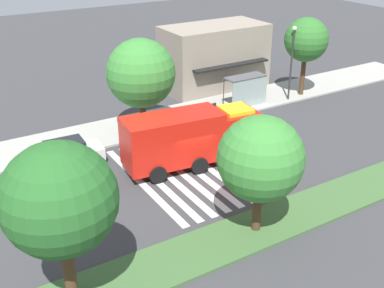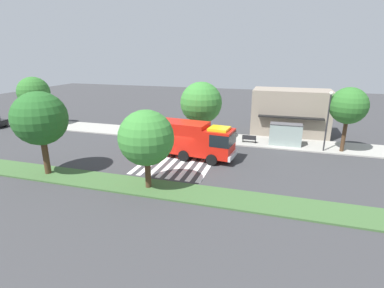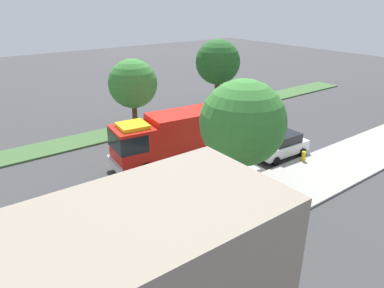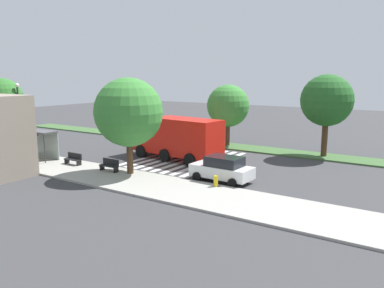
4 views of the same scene
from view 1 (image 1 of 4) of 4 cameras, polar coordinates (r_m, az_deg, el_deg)
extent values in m
plane|color=#38383A|center=(30.22, -0.17, -3.15)|extent=(120.00, 120.00, 0.00)
cube|color=#9E9B93|center=(36.63, -6.73, 2.16)|extent=(60.00, 4.64, 0.14)
cube|color=#3D6033|center=(25.21, 8.51, -9.75)|extent=(60.00, 3.00, 0.14)
cube|color=silver|center=(28.84, -5.93, -4.80)|extent=(0.45, 10.33, 0.01)
cube|color=silver|center=(29.18, -4.34, -4.34)|extent=(0.45, 10.33, 0.01)
cube|color=silver|center=(29.54, -2.79, -3.90)|extent=(0.45, 10.33, 0.01)
cube|color=silver|center=(29.92, -1.27, -3.46)|extent=(0.45, 10.33, 0.01)
cube|color=silver|center=(30.32, 0.20, -3.03)|extent=(0.45, 10.33, 0.01)
cube|color=silver|center=(30.75, 1.63, -2.61)|extent=(0.45, 10.33, 0.01)
cube|color=silver|center=(31.19, 3.02, -2.20)|extent=(0.45, 10.33, 0.01)
cube|color=silver|center=(31.65, 4.37, -1.80)|extent=(0.45, 10.33, 0.01)
cube|color=red|center=(31.37, 5.13, 1.70)|extent=(2.91, 2.85, 2.65)
cube|color=red|center=(29.50, -2.30, 0.62)|extent=(6.41, 3.25, 3.07)
cube|color=black|center=(31.35, 5.80, 2.71)|extent=(2.18, 2.80, 1.17)
cube|color=silver|center=(32.50, 7.24, 0.39)|extent=(0.53, 2.58, 0.50)
cube|color=yellow|center=(30.82, 5.24, 4.16)|extent=(2.04, 2.00, 0.24)
cylinder|color=black|center=(32.82, 3.54, 0.33)|extent=(1.13, 0.42, 1.10)
cylinder|color=black|center=(30.82, 5.79, -1.52)|extent=(1.13, 0.42, 1.10)
cylinder|color=black|center=(30.77, -5.83, -1.57)|extent=(1.13, 0.42, 1.10)
cylinder|color=black|center=(28.63, -4.09, -3.71)|extent=(1.13, 0.42, 1.10)
cylinder|color=black|center=(31.66, -1.10, -0.61)|extent=(1.13, 0.42, 1.10)
cylinder|color=black|center=(29.59, 0.92, -2.61)|extent=(1.13, 0.42, 1.10)
cube|color=silver|center=(31.40, -14.50, -1.40)|extent=(4.32, 2.04, 0.79)
cube|color=black|center=(31.05, -15.02, -0.29)|extent=(2.44, 1.74, 0.66)
cylinder|color=black|center=(32.68, -12.52, -0.83)|extent=(0.65, 0.25, 0.64)
cylinder|color=black|center=(31.08, -11.49, -2.17)|extent=(0.65, 0.25, 0.64)
cylinder|color=black|center=(32.15, -17.26, -1.89)|extent=(0.65, 0.25, 0.64)
cylinder|color=black|center=(30.51, -16.47, -3.31)|extent=(0.65, 0.25, 0.64)
cube|color=#4C4C51|center=(39.97, 6.42, 7.99)|extent=(3.50, 1.40, 0.12)
cube|color=#8C9E99|center=(39.86, 6.92, 6.09)|extent=(3.50, 0.08, 2.40)
cylinder|color=#333338|center=(39.88, 3.82, 6.23)|extent=(0.08, 0.08, 2.40)
cylinder|color=#333338|center=(41.84, 7.67, 7.00)|extent=(0.08, 0.08, 2.40)
cube|color=black|center=(38.26, 1.70, 4.16)|extent=(1.60, 0.50, 0.08)
cube|color=black|center=(37.99, 1.89, 4.43)|extent=(1.60, 0.06, 0.45)
cube|color=black|center=(37.98, 0.79, 3.64)|extent=(0.08, 0.45, 0.37)
cube|color=black|center=(38.71, 2.60, 4.05)|extent=(0.08, 0.45, 0.37)
cube|color=black|center=(36.38, -3.62, 2.95)|extent=(1.60, 0.50, 0.08)
cube|color=black|center=(36.10, -3.46, 3.22)|extent=(1.60, 0.06, 0.45)
cube|color=black|center=(36.17, -4.61, 2.39)|extent=(0.08, 0.45, 0.37)
cube|color=black|center=(36.78, -2.62, 2.85)|extent=(0.08, 0.45, 0.37)
cylinder|color=#2D2D30|center=(41.57, 11.79, 9.14)|extent=(0.16, 0.16, 5.97)
sphere|color=white|center=(40.82, 12.19, 13.40)|extent=(0.36, 0.36, 0.36)
cube|color=gray|center=(44.31, 2.66, 10.36)|extent=(9.47, 4.73, 5.80)
cube|color=black|center=(42.16, 4.78, 9.37)|extent=(7.57, 0.80, 0.16)
cylinder|color=#47301E|center=(34.97, -5.91, 3.60)|extent=(0.47, 0.47, 2.74)
sphere|color=#387F33|center=(33.94, -6.15, 8.42)|extent=(4.89, 4.89, 4.89)
cylinder|color=#47301E|center=(43.43, 13.12, 8.07)|extent=(0.41, 0.41, 3.59)
sphere|color=#2D6B28|center=(42.63, 13.54, 12.06)|extent=(3.77, 3.77, 3.77)
cylinder|color=#47301E|center=(20.33, -14.52, -14.17)|extent=(0.51, 0.51, 3.33)
sphere|color=#235B23|center=(18.47, -15.61, -6.41)|extent=(4.48, 4.48, 4.48)
cylinder|color=#47301E|center=(24.19, 7.80, -7.54)|extent=(0.46, 0.46, 2.54)
sphere|color=#387F33|center=(22.81, 8.21, -1.74)|extent=(4.23, 4.23, 4.23)
cylinder|color=gold|center=(32.86, -16.24, -0.79)|extent=(0.28, 0.28, 0.70)
camera|label=2|loc=(23.30, 66.01, -0.40)|focal=27.55mm
camera|label=3|loc=(50.72, 1.15, 21.70)|focal=33.15mm
camera|label=4|loc=(50.42, -37.56, 12.08)|focal=36.01mm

